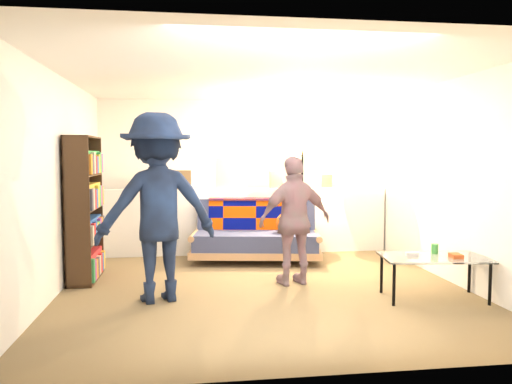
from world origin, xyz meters
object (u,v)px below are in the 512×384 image
Objects in this scene: floor_lamp at (302,179)px; person_left at (157,208)px; coffee_table at (435,259)px; bookshelf at (84,213)px; person_right at (295,221)px; futon_sofa at (257,236)px.

person_left reaches higher than floor_lamp.
floor_lamp is at bearing 111.03° from coffee_table.
person_left is at bearing -47.01° from bookshelf.
person_right is (-1.33, 0.78, 0.33)m from coffee_table.
person_left is (-2.87, 0.35, 0.55)m from coffee_table.
bookshelf is 1.16× the size of person_right.
futon_sofa is 1.42m from person_right.
bookshelf is at bearing -160.64° from futon_sofa.
bookshelf is 2.53m from person_right.
futon_sofa is 1.11× the size of bookshelf.
bookshelf is at bearing -62.95° from person_left.
bookshelf is at bearing -24.88° from person_right.
futon_sofa is at bearing -164.87° from floor_lamp.
futon_sofa is 2.39m from bookshelf.
floor_lamp reaches higher than coffee_table.
coffee_table is 1.57m from person_right.
person_left reaches higher than bookshelf.
bookshelf is 1.37m from person_left.
futon_sofa is at bearing 126.78° from coffee_table.
person_left is 1.62m from person_right.
person_right reaches higher than coffee_table.
floor_lamp is at bearing -151.33° from person_left.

